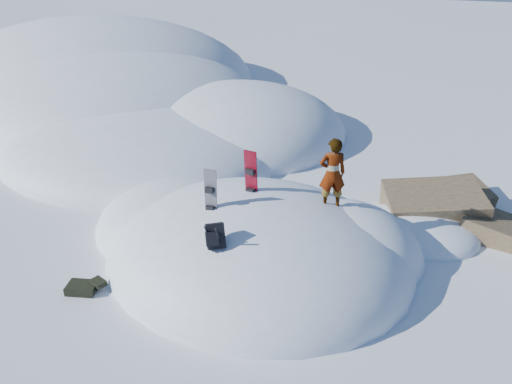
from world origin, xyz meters
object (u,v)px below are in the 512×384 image
(snowboard_red, at_px, (251,183))
(backpack, at_px, (215,236))
(person, at_px, (332,174))
(snowboard_dark, at_px, (211,201))

(snowboard_red, relative_size, backpack, 2.79)
(snowboard_red, xyz_separation_m, person, (1.74, 0.31, 0.38))
(snowboard_dark, distance_m, person, 2.65)
(snowboard_dark, xyz_separation_m, person, (2.28, 1.29, 0.43))
(snowboard_red, bearing_deg, person, 18.17)
(snowboard_dark, distance_m, backpack, 1.23)
(snowboard_red, xyz_separation_m, snowboard_dark, (-0.53, -0.99, -0.06))
(person, bearing_deg, snowboard_red, -15.43)
(snowboard_red, relative_size, snowboard_dark, 1.11)
(person, bearing_deg, snowboard_dark, 4.24)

